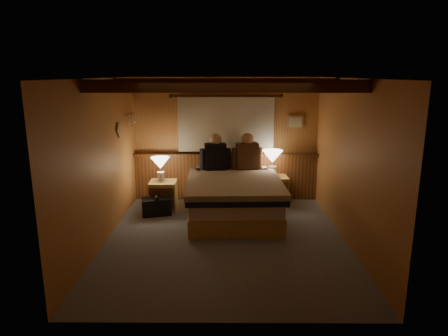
{
  "coord_description": "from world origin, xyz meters",
  "views": [
    {
      "loc": [
        0.01,
        -5.67,
        2.46
      ],
      "look_at": [
        -0.03,
        0.4,
        1.02
      ],
      "focal_mm": 32.0,
      "sensor_mm": 36.0,
      "label": 1
    }
  ],
  "objects_px": {
    "person_left": "(215,155)",
    "lamp_right": "(272,158)",
    "bed": "(234,197)",
    "duffel_bag": "(156,206)",
    "lamp_left": "(160,164)",
    "nightstand_right": "(274,190)",
    "person_right": "(247,154)",
    "nightstand_left": "(163,195)"
  },
  "relations": [
    {
      "from": "person_left",
      "to": "nightstand_right",
      "type": "bearing_deg",
      "value": -1.57
    },
    {
      "from": "nightstand_right",
      "to": "lamp_right",
      "type": "xyz_separation_m",
      "value": [
        -0.05,
        0.03,
        0.62
      ]
    },
    {
      "from": "person_left",
      "to": "person_right",
      "type": "bearing_deg",
      "value": -0.38
    },
    {
      "from": "lamp_left",
      "to": "duffel_bag",
      "type": "relative_size",
      "value": 0.79
    },
    {
      "from": "person_left",
      "to": "person_right",
      "type": "relative_size",
      "value": 0.99
    },
    {
      "from": "bed",
      "to": "person_left",
      "type": "relative_size",
      "value": 2.96
    },
    {
      "from": "person_left",
      "to": "nightstand_left",
      "type": "bearing_deg",
      "value": -170.94
    },
    {
      "from": "lamp_left",
      "to": "person_left",
      "type": "xyz_separation_m",
      "value": [
        1.0,
        0.25,
        0.13
      ]
    },
    {
      "from": "person_left",
      "to": "lamp_right",
      "type": "bearing_deg",
      "value": 0.29
    },
    {
      "from": "lamp_right",
      "to": "duffel_bag",
      "type": "bearing_deg",
      "value": -162.01
    },
    {
      "from": "person_left",
      "to": "person_right",
      "type": "xyz_separation_m",
      "value": [
        0.6,
        0.07,
        0.0
      ]
    },
    {
      "from": "nightstand_left",
      "to": "duffel_bag",
      "type": "xyz_separation_m",
      "value": [
        -0.08,
        -0.29,
        -0.11
      ]
    },
    {
      "from": "bed",
      "to": "person_left",
      "type": "xyz_separation_m",
      "value": [
        -0.34,
        0.69,
        0.62
      ]
    },
    {
      "from": "lamp_right",
      "to": "person_left",
      "type": "distance_m",
      "value": 1.1
    },
    {
      "from": "nightstand_left",
      "to": "lamp_right",
      "type": "distance_m",
      "value": 2.18
    },
    {
      "from": "lamp_right",
      "to": "person_left",
      "type": "xyz_separation_m",
      "value": [
        -1.09,
        -0.13,
        0.09
      ]
    },
    {
      "from": "lamp_left",
      "to": "duffel_bag",
      "type": "bearing_deg",
      "value": -97.97
    },
    {
      "from": "lamp_left",
      "to": "nightstand_right",
      "type": "bearing_deg",
      "value": 9.29
    },
    {
      "from": "lamp_right",
      "to": "duffel_bag",
      "type": "distance_m",
      "value": 2.35
    },
    {
      "from": "bed",
      "to": "lamp_left",
      "type": "distance_m",
      "value": 1.49
    },
    {
      "from": "nightstand_right",
      "to": "lamp_left",
      "type": "xyz_separation_m",
      "value": [
        -2.13,
        -0.35,
        0.58
      ]
    },
    {
      "from": "nightstand_right",
      "to": "duffel_bag",
      "type": "height_order",
      "value": "nightstand_right"
    },
    {
      "from": "lamp_left",
      "to": "person_left",
      "type": "height_order",
      "value": "person_left"
    },
    {
      "from": "nightstand_right",
      "to": "duffel_bag",
      "type": "xyz_separation_m",
      "value": [
        -2.18,
        -0.66,
        -0.11
      ]
    },
    {
      "from": "nightstand_left",
      "to": "bed",
      "type": "bearing_deg",
      "value": -18.52
    },
    {
      "from": "bed",
      "to": "duffel_bag",
      "type": "relative_size",
      "value": 3.73
    },
    {
      "from": "nightstand_left",
      "to": "lamp_right",
      "type": "bearing_deg",
      "value": 10.58
    },
    {
      "from": "bed",
      "to": "duffel_bag",
      "type": "distance_m",
      "value": 1.4
    },
    {
      "from": "lamp_left",
      "to": "duffel_bag",
      "type": "xyz_separation_m",
      "value": [
        -0.04,
        -0.31,
        -0.69
      ]
    },
    {
      "from": "lamp_left",
      "to": "lamp_right",
      "type": "distance_m",
      "value": 2.12
    },
    {
      "from": "lamp_right",
      "to": "nightstand_left",
      "type": "bearing_deg",
      "value": -168.78
    },
    {
      "from": "nightstand_left",
      "to": "nightstand_right",
      "type": "distance_m",
      "value": 2.13
    },
    {
      "from": "bed",
      "to": "duffel_bag",
      "type": "bearing_deg",
      "value": 172.38
    },
    {
      "from": "bed",
      "to": "person_left",
      "type": "distance_m",
      "value": 0.98
    },
    {
      "from": "nightstand_left",
      "to": "lamp_right",
      "type": "height_order",
      "value": "lamp_right"
    },
    {
      "from": "person_right",
      "to": "lamp_left",
      "type": "bearing_deg",
      "value": -178.36
    },
    {
      "from": "person_right",
      "to": "lamp_right",
      "type": "bearing_deg",
      "value": -1.57
    },
    {
      "from": "lamp_right",
      "to": "person_right",
      "type": "height_order",
      "value": "person_right"
    },
    {
      "from": "nightstand_right",
      "to": "person_left",
      "type": "distance_m",
      "value": 1.34
    },
    {
      "from": "bed",
      "to": "person_right",
      "type": "relative_size",
      "value": 2.93
    },
    {
      "from": "nightstand_right",
      "to": "person_left",
      "type": "relative_size",
      "value": 0.75
    },
    {
      "from": "lamp_left",
      "to": "person_right",
      "type": "bearing_deg",
      "value": 11.08
    }
  ]
}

